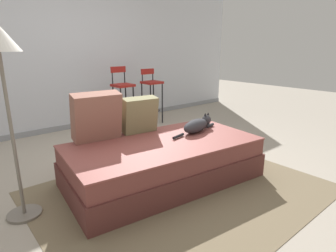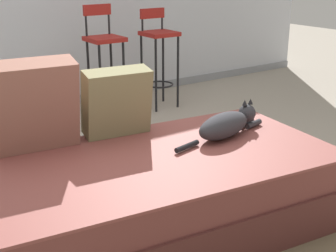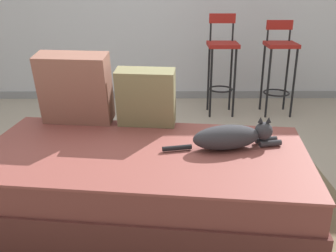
{
  "view_description": "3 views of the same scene",
  "coord_description": "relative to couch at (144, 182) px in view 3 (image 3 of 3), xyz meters",
  "views": [
    {
      "loc": [
        -1.75,
        -2.55,
        1.4
      ],
      "look_at": [
        0.15,
        -0.3,
        0.56
      ],
      "focal_mm": 30.0,
      "sensor_mm": 36.0,
      "label": 1
    },
    {
      "loc": [
        -1.28,
        -2.36,
        1.44
      ],
      "look_at": [
        0.15,
        -0.3,
        0.56
      ],
      "focal_mm": 50.0,
      "sensor_mm": 36.0,
      "label": 2
    },
    {
      "loc": [
        0.13,
        -2.58,
        1.42
      ],
      "look_at": [
        0.15,
        -0.3,
        0.56
      ],
      "focal_mm": 42.0,
      "sensor_mm": 36.0,
      "label": 3
    }
  ],
  "objects": [
    {
      "name": "bar_stool_by_doorway",
      "position": [
        1.36,
        2.01,
        0.38
      ],
      "size": [
        0.32,
        0.32,
        1.0
      ],
      "color": "black",
      "rests_on": "ground"
    },
    {
      "name": "throw_pillow_middle",
      "position": [
        0.0,
        0.42,
        0.43
      ],
      "size": [
        0.42,
        0.25,
        0.42
      ],
      "color": "#847F56",
      "rests_on": "couch"
    },
    {
      "name": "throw_pillow_corner",
      "position": [
        -0.5,
        0.48,
        0.48
      ],
      "size": [
        0.52,
        0.31,
        0.51
      ],
      "color": "#936051",
      "rests_on": "couch"
    },
    {
      "name": "ground_plane",
      "position": [
        0.0,
        0.4,
        -0.23
      ],
      "size": [
        16.0,
        16.0,
        0.0
      ],
      "primitive_type": "plane",
      "color": "#A89E8E",
      "rests_on": "ground"
    },
    {
      "name": "area_rug",
      "position": [
        0.0,
        -0.3,
        -0.22
      ],
      "size": [
        2.7,
        2.14,
        0.01
      ],
      "primitive_type": "cube",
      "color": "#75664C",
      "rests_on": "ground"
    },
    {
      "name": "cat",
      "position": [
        0.53,
        0.03,
        0.29
      ],
      "size": [
        0.74,
        0.25,
        0.19
      ],
      "color": "#333338",
      "rests_on": "couch"
    },
    {
      "name": "couch",
      "position": [
        0.0,
        0.0,
        0.0
      ],
      "size": [
        2.11,
        1.27,
        0.44
      ],
      "color": "brown",
      "rests_on": "ground"
    },
    {
      "name": "wall_baseboard_trim",
      "position": [
        0.0,
        2.6,
        -0.18
      ],
      "size": [
        8.0,
        0.02,
        0.09
      ],
      "primitive_type": "cube",
      "color": "gray",
      "rests_on": "ground"
    },
    {
      "name": "bar_stool_near_window",
      "position": [
        0.74,
        2.02,
        0.41
      ],
      "size": [
        0.32,
        0.32,
        1.07
      ],
      "color": "black",
      "rests_on": "ground"
    }
  ]
}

